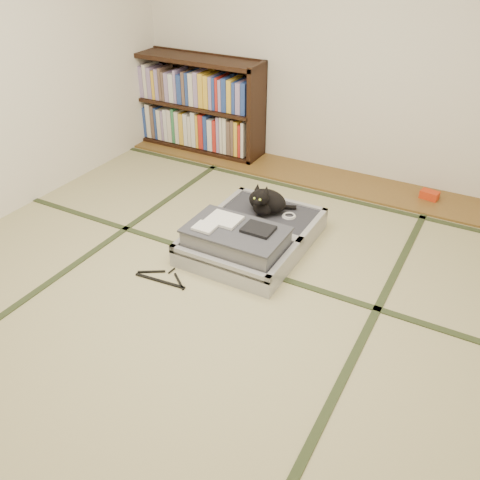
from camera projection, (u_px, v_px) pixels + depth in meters
The scene contains 10 objects.
floor at pixel (207, 296), 3.27m from camera, with size 4.50×4.50×0.00m, color tan.
wood_strip at pixel (320, 177), 4.75m from camera, with size 4.00×0.50×0.02m, color brown.
red_item at pixel (429, 195), 4.35m from camera, with size 0.15×0.09×0.07m, color red.
room_shell at pixel (197, 63), 2.49m from camera, with size 4.50×4.50×4.50m.
tatami_borders at pixel (244, 258), 3.64m from camera, with size 4.00×4.50×0.01m.
bookcase at pixel (194, 105), 5.14m from camera, with size 1.48×0.34×0.95m.
suitcase at pixel (250, 236), 3.69m from camera, with size 0.77×1.03×0.30m.
cat at pixel (266, 201), 3.83m from camera, with size 0.34×0.35×0.28m.
cable_coil at pixel (289, 216), 3.83m from camera, with size 0.11×0.11×0.03m.
hanger at pixel (163, 278), 3.42m from camera, with size 0.39×0.19×0.01m.
Camera 1 is at (1.42, -2.14, 2.07)m, focal length 38.00 mm.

